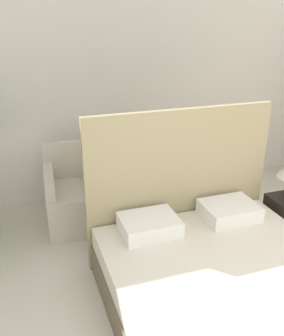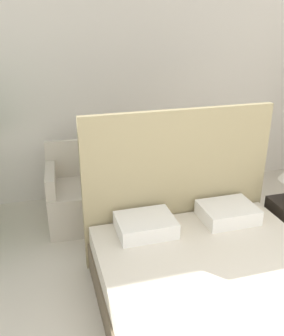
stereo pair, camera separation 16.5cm
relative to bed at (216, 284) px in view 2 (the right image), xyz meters
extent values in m
cube|color=silver|center=(-0.22, 2.46, 1.16)|extent=(10.00, 0.06, 2.90)
cube|color=brown|center=(0.00, -0.11, -0.15)|extent=(1.78, 1.90, 0.28)
cube|color=beige|center=(0.00, -0.11, 0.08)|extent=(1.74, 1.86, 0.19)
cube|color=tan|center=(0.00, 0.87, 0.45)|extent=(1.81, 0.06, 1.48)
cube|color=white|center=(-0.40, 0.60, 0.25)|extent=(0.50, 0.40, 0.14)
cube|color=white|center=(0.40, 0.60, 0.25)|extent=(0.50, 0.40, 0.14)
cube|color=beige|center=(-0.90, 1.69, -0.05)|extent=(0.64, 0.72, 0.47)
cube|color=beige|center=(-0.87, 2.01, 0.40)|extent=(0.60, 0.10, 0.44)
cube|color=beige|center=(-1.14, 1.71, 0.29)|extent=(0.14, 0.62, 0.22)
cube|color=beige|center=(-0.65, 1.68, 0.29)|extent=(0.14, 0.62, 0.22)
cube|color=beige|center=(-0.03, 1.69, -0.05)|extent=(0.63, 0.71, 0.47)
cube|color=beige|center=(-0.01, 2.01, 0.40)|extent=(0.60, 0.09, 0.44)
cube|color=beige|center=(-0.28, 1.71, 0.29)|extent=(0.13, 0.62, 0.22)
cube|color=beige|center=(0.22, 1.68, 0.29)|extent=(0.13, 0.62, 0.22)
cylinder|color=brown|center=(-0.46, 1.72, -0.08)|extent=(0.39, 0.39, 0.42)
camera|label=1|loc=(-1.37, -2.06, 1.98)|focal=40.00mm
camera|label=2|loc=(-1.21, -2.11, 1.98)|focal=40.00mm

